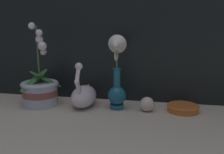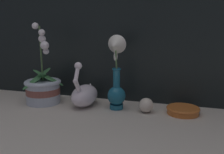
{
  "view_description": "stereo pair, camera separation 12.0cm",
  "coord_description": "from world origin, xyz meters",
  "px_view_note": "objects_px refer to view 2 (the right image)",
  "views": [
    {
      "loc": [
        0.25,
        -1.03,
        0.39
      ],
      "look_at": [
        0.02,
        0.12,
        0.15
      ],
      "focal_mm": 42.0,
      "sensor_mm": 36.0,
      "label": 1
    },
    {
      "loc": [
        0.36,
        -1.0,
        0.39
      ],
      "look_at": [
        0.02,
        0.12,
        0.15
      ],
      "focal_mm": 42.0,
      "sensor_mm": 36.0,
      "label": 2
    }
  ],
  "objects_px": {
    "blue_vase": "(116,77)",
    "orchid_potted_plant": "(43,88)",
    "swan_figurine": "(85,94)",
    "amber_dish": "(183,110)",
    "glass_sphere": "(146,105)"
  },
  "relations": [
    {
      "from": "orchid_potted_plant",
      "to": "amber_dish",
      "type": "height_order",
      "value": "orchid_potted_plant"
    },
    {
      "from": "orchid_potted_plant",
      "to": "swan_figurine",
      "type": "xyz_separation_m",
      "value": [
        0.21,
        0.02,
        -0.02
      ]
    },
    {
      "from": "amber_dish",
      "to": "glass_sphere",
      "type": "bearing_deg",
      "value": -169.86
    },
    {
      "from": "orchid_potted_plant",
      "to": "blue_vase",
      "type": "distance_m",
      "value": 0.38
    },
    {
      "from": "blue_vase",
      "to": "glass_sphere",
      "type": "bearing_deg",
      "value": -0.57
    },
    {
      "from": "swan_figurine",
      "to": "amber_dish",
      "type": "xyz_separation_m",
      "value": [
        0.45,
        0.02,
        -0.04
      ]
    },
    {
      "from": "orchid_potted_plant",
      "to": "glass_sphere",
      "type": "xyz_separation_m",
      "value": [
        0.51,
        0.01,
        -0.05
      ]
    },
    {
      "from": "blue_vase",
      "to": "glass_sphere",
      "type": "xyz_separation_m",
      "value": [
        0.14,
        -0.0,
        -0.12
      ]
    },
    {
      "from": "orchid_potted_plant",
      "to": "amber_dish",
      "type": "relative_size",
      "value": 2.72
    },
    {
      "from": "orchid_potted_plant",
      "to": "glass_sphere",
      "type": "distance_m",
      "value": 0.51
    },
    {
      "from": "blue_vase",
      "to": "orchid_potted_plant",
      "type": "bearing_deg",
      "value": -178.51
    },
    {
      "from": "orchid_potted_plant",
      "to": "swan_figurine",
      "type": "distance_m",
      "value": 0.22
    },
    {
      "from": "swan_figurine",
      "to": "glass_sphere",
      "type": "height_order",
      "value": "swan_figurine"
    },
    {
      "from": "swan_figurine",
      "to": "amber_dish",
      "type": "relative_size",
      "value": 1.53
    },
    {
      "from": "blue_vase",
      "to": "glass_sphere",
      "type": "distance_m",
      "value": 0.18
    }
  ]
}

